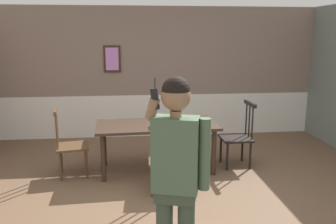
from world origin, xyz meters
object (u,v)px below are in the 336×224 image
chair_near_window (238,136)px  dining_table (157,129)px  person_figure (176,170)px  chair_at_table_head (164,159)px  chair_by_doorway (70,144)px

chair_near_window → dining_table: bearing=91.4°
dining_table → person_figure: person_figure is taller
dining_table → person_figure: 2.60m
chair_at_table_head → person_figure: (-0.07, -1.77, 0.56)m
chair_by_doorway → person_figure: (1.26, -2.51, 0.54)m
dining_table → chair_by_doorway: bearing=-177.0°
chair_at_table_head → dining_table: bearing=95.3°
chair_near_window → chair_by_doorway: (-2.60, -0.13, -0.01)m
person_figure → chair_at_table_head: bearing=-76.1°
chair_by_doorway → person_figure: size_ratio=0.58×
chair_by_doorway → person_figure: person_figure is taller
chair_at_table_head → person_figure: 1.85m
chair_at_table_head → chair_by_doorway: bearing=153.7°
chair_near_window → person_figure: bearing=151.7°
dining_table → chair_near_window: size_ratio=1.79×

